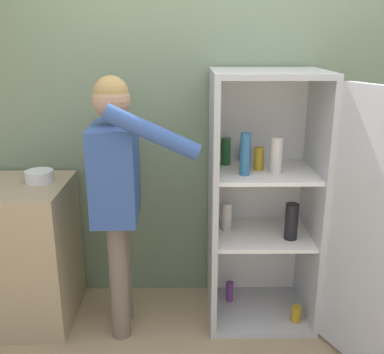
% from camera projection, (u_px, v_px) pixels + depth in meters
% --- Properties ---
extents(wall_back, '(7.00, 0.06, 2.55)m').
position_uv_depth(wall_back, '(224.00, 119.00, 3.03)').
color(wall_back, gray).
rests_on(wall_back, ground_plane).
extents(refrigerator, '(1.00, 1.19, 1.62)m').
position_uv_depth(refrigerator, '(285.00, 206.00, 2.76)').
color(refrigerator, '#B7BABC').
rests_on(refrigerator, ground_plane).
extents(person, '(0.63, 0.60, 1.61)m').
position_uv_depth(person, '(117.00, 179.00, 2.64)').
color(person, '#726656').
rests_on(person, ground_plane).
extents(counter, '(0.66, 0.62, 0.94)m').
position_uv_depth(counter, '(20.00, 253.00, 2.91)').
color(counter, tan).
rests_on(counter, ground_plane).
extents(bowl, '(0.17, 0.17, 0.07)m').
position_uv_depth(bowl, '(39.00, 176.00, 2.82)').
color(bowl, white).
rests_on(bowl, counter).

